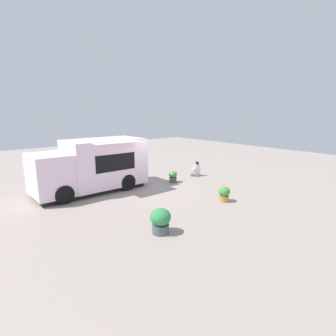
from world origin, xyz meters
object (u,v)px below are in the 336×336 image
at_px(planter_flowering_far, 173,176).
at_px(planter_flowering_side, 224,194).
at_px(person_customer, 197,170).
at_px(food_truck, 92,167).
at_px(planter_flowering_near, 160,220).

distance_m(planter_flowering_far, planter_flowering_side, 3.91).
relative_size(person_customer, planter_flowering_side, 1.33).
xyz_separation_m(planter_flowering_far, planter_flowering_side, (3.89, -0.34, 0.02)).
bearing_deg(planter_flowering_far, food_truck, -107.29).
bearing_deg(planter_flowering_near, planter_flowering_far, 136.30).
height_order(planter_flowering_near, planter_flowering_far, planter_flowering_near).
bearing_deg(food_truck, person_customer, 80.65).
bearing_deg(food_truck, planter_flowering_far, 72.71).
distance_m(planter_flowering_near, planter_flowering_far, 6.37).
distance_m(person_customer, planter_flowering_far, 2.13).
bearing_deg(person_customer, planter_flowering_near, -53.28).
height_order(food_truck, planter_flowering_near, food_truck).
bearing_deg(person_customer, food_truck, -99.35).
xyz_separation_m(food_truck, planter_flowering_far, (1.28, 4.12, -0.88)).
height_order(food_truck, planter_flowering_side, food_truck).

